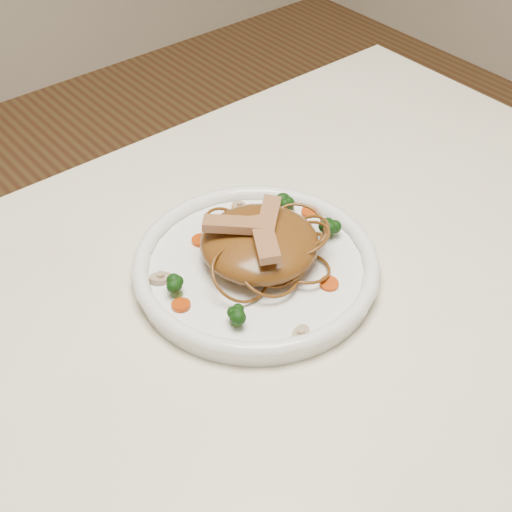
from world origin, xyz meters
TOP-DOWN VIEW (x-y plane):
  - table at (0.00, 0.00)m, footprint 1.20×0.80m
  - plate at (0.03, 0.06)m, footprint 0.36×0.36m
  - noodle_mound at (0.04, 0.07)m, footprint 0.18×0.18m
  - chicken_a at (0.06, 0.07)m, footprint 0.06×0.06m
  - chicken_b at (0.02, 0.08)m, footprint 0.07×0.07m
  - chicken_c at (0.03, 0.04)m, footprint 0.06×0.08m
  - broccoli_0 at (0.12, 0.12)m, footprint 0.03×0.03m
  - broccoli_1 at (-0.07, 0.08)m, footprint 0.04×0.04m
  - broccoli_2 at (-0.04, 0.00)m, footprint 0.03×0.03m
  - broccoli_3 at (0.14, 0.05)m, footprint 0.03×0.03m
  - carrot_0 at (0.08, 0.16)m, footprint 0.02×0.02m
  - carrot_1 at (-0.07, 0.06)m, footprint 0.02×0.02m
  - carrot_2 at (0.15, 0.09)m, footprint 0.03×0.03m
  - carrot_3 at (0.01, 0.14)m, footprint 0.03×0.03m
  - carrot_4 at (0.08, -0.02)m, footprint 0.02×0.02m
  - mushroom_0 at (-0.00, -0.06)m, footprint 0.03×0.03m
  - mushroom_1 at (0.13, 0.12)m, footprint 0.02×0.02m
  - mushroom_2 at (-0.07, 0.11)m, footprint 0.04×0.04m
  - mushroom_3 at (0.09, 0.16)m, footprint 0.03×0.03m

SIDE VIEW (x-z plane):
  - table at x=0.00m, z-range 0.28..1.03m
  - plate at x=0.03m, z-range 0.75..0.77m
  - carrot_0 at x=0.08m, z-range 0.77..0.77m
  - carrot_1 at x=-0.07m, z-range 0.77..0.77m
  - carrot_2 at x=0.15m, z-range 0.77..0.77m
  - carrot_3 at x=0.01m, z-range 0.77..0.77m
  - carrot_4 at x=0.08m, z-range 0.77..0.77m
  - mushroom_0 at x=0.00m, z-range 0.77..0.77m
  - mushroom_1 at x=0.13m, z-range 0.77..0.77m
  - mushroom_2 at x=-0.07m, z-range 0.77..0.77m
  - mushroom_3 at x=0.09m, z-range 0.77..0.77m
  - broccoli_3 at x=0.14m, z-range 0.77..0.79m
  - broccoli_2 at x=-0.04m, z-range 0.77..0.79m
  - broccoli_0 at x=0.12m, z-range 0.77..0.80m
  - broccoli_1 at x=-0.07m, z-range 0.77..0.80m
  - noodle_mound at x=0.04m, z-range 0.77..0.81m
  - chicken_a at x=0.06m, z-range 0.82..0.82m
  - chicken_b at x=0.02m, z-range 0.82..0.83m
  - chicken_c at x=0.03m, z-range 0.82..0.83m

